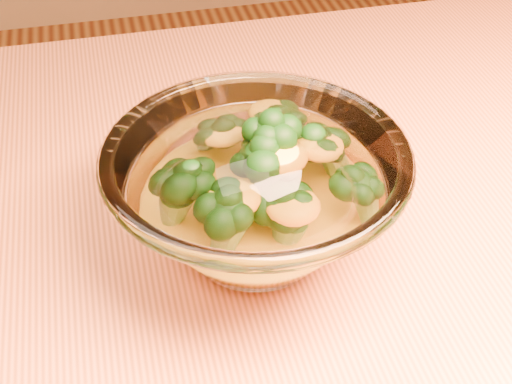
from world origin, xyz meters
TOP-DOWN VIEW (x-y plane):
  - table at (0.00, 0.00)m, footprint 1.20×0.80m
  - glass_bowl at (0.04, 0.00)m, footprint 0.23×0.23m
  - cheese_sauce at (0.04, 0.00)m, footprint 0.13×0.13m
  - broccoli_heap at (0.05, 0.01)m, footprint 0.16×0.15m

SIDE VIEW (x-z plane):
  - table at x=0.00m, z-range 0.28..1.03m
  - cheese_sauce at x=0.04m, z-range 0.76..0.80m
  - glass_bowl at x=0.04m, z-range 0.75..0.86m
  - broccoli_heap at x=0.05m, z-range 0.78..0.86m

